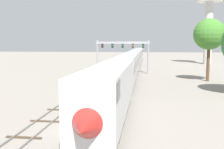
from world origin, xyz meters
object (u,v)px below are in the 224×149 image
at_px(trackside_tree_mid, 209,34).
at_px(signal_gantry, 123,49).
at_px(water_tower, 210,4).
at_px(passenger_train, 135,59).

bearing_deg(trackside_tree_mid, signal_gantry, 146.26).
xyz_separation_m(water_tower, trackside_tree_mid, (-9.27, -42.61, -11.40)).
bearing_deg(water_tower, passenger_train, -138.44).
distance_m(signal_gantry, trackside_tree_mid, 19.72).
relative_size(passenger_train, signal_gantry, 9.60).
bearing_deg(signal_gantry, passenger_train, 78.58).
xyz_separation_m(signal_gantry, water_tower, (25.51, 31.76, 14.14)).
relative_size(signal_gantry, water_tower, 0.47).
bearing_deg(signal_gantry, trackside_tree_mid, -33.74).
bearing_deg(water_tower, trackside_tree_mid, -102.28).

